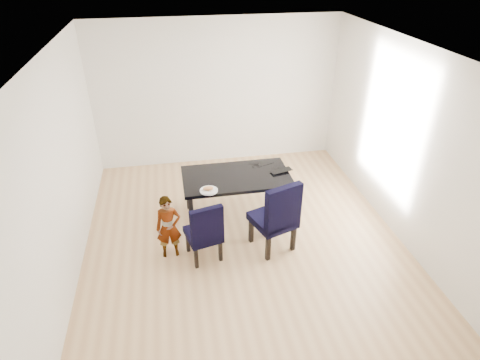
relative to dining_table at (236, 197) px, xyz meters
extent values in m
cube|color=tan|center=(0.00, -0.50, -0.38)|extent=(4.50, 5.00, 0.01)
cube|color=white|center=(0.00, -0.50, 2.33)|extent=(4.50, 5.00, 0.01)
cube|color=white|center=(0.00, 2.00, 0.98)|extent=(4.50, 0.01, 2.70)
cube|color=silver|center=(0.00, -3.00, 0.98)|extent=(4.50, 0.01, 2.70)
cube|color=silver|center=(-2.25, -0.50, 0.98)|extent=(0.01, 5.00, 2.70)
cube|color=silver|center=(2.25, -0.50, 0.98)|extent=(0.01, 5.00, 2.70)
cube|color=black|center=(0.00, 0.00, 0.00)|extent=(1.60, 0.90, 0.75)
cube|color=black|center=(-0.60, -0.82, 0.08)|extent=(0.53, 0.54, 0.91)
cube|color=black|center=(0.37, -0.78, 0.18)|extent=(0.68, 0.69, 1.10)
imported|color=#E93D13|center=(-1.05, -0.71, 0.09)|extent=(0.35, 0.24, 0.93)
cylinder|color=white|center=(-0.45, -0.35, 0.38)|extent=(0.28, 0.28, 0.01)
ellipsoid|color=#CB8048|center=(-0.46, -0.35, 0.42)|extent=(0.16, 0.12, 0.06)
imported|color=black|center=(0.68, 0.04, 0.39)|extent=(0.38, 0.29, 0.03)
torus|color=black|center=(0.36, 0.23, 0.38)|extent=(0.14, 0.14, 0.01)
camera|label=1|loc=(-0.88, -5.09, 3.37)|focal=30.00mm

